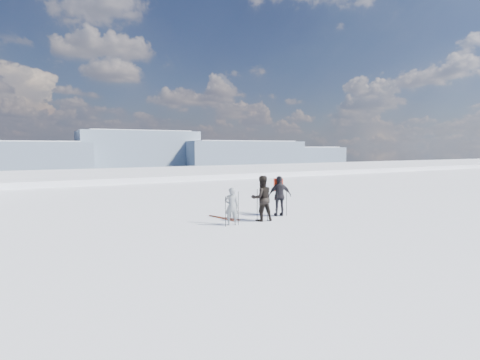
% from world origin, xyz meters
% --- Properties ---
extents(lake_basin, '(820.00, 820.00, 71.62)m').
position_xyz_m(lake_basin, '(0.00, 30.00, -6.50)').
color(lake_basin, white).
rests_on(lake_basin, ground).
extents(far_mountain_range, '(770.00, 110.00, 53.00)m').
position_xyz_m(far_mountain_range, '(29.60, 454.78, -7.19)').
color(far_mountain_range, slate).
rests_on(far_mountain_range, ground).
extents(skier_grey, '(0.64, 0.54, 1.51)m').
position_xyz_m(skier_grey, '(-2.42, 3.38, 0.75)').
color(skier_grey, gray).
rests_on(skier_grey, ground).
extents(skier_dark, '(1.02, 0.85, 1.91)m').
position_xyz_m(skier_dark, '(-0.91, 3.57, 0.96)').
color(skier_dark, black).
rests_on(skier_dark, ground).
extents(skier_pack, '(1.15, 0.75, 1.81)m').
position_xyz_m(skier_pack, '(0.39, 4.14, 0.91)').
color(skier_pack, black).
rests_on(skier_pack, ground).
extents(backpack, '(0.44, 0.33, 0.57)m').
position_xyz_m(backpack, '(0.46, 4.38, 2.09)').
color(backpack, red).
rests_on(backpack, skier_pack).
extents(ski_poles, '(3.47, 0.81, 1.36)m').
position_xyz_m(ski_poles, '(-1.01, 3.59, 0.63)').
color(ski_poles, black).
rests_on(ski_poles, ground).
extents(skis_loose, '(0.79, 1.67, 0.03)m').
position_xyz_m(skis_loose, '(-2.11, 4.83, 0.01)').
color(skis_loose, black).
rests_on(skis_loose, ground).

